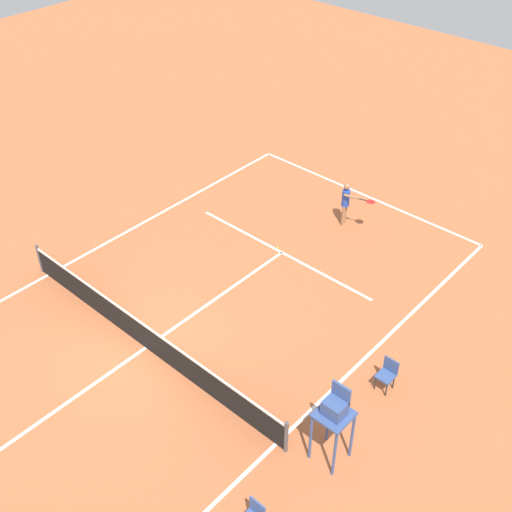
{
  "coord_description": "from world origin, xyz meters",
  "views": [
    {
      "loc": [
        -11.14,
        7.64,
        13.48
      ],
      "look_at": [
        -0.16,
        -4.57,
        0.8
      ],
      "focal_mm": 45.27,
      "sensor_mm": 36.0,
      "label": 1
    }
  ],
  "objects_px": {
    "umpire_chair": "(334,413)",
    "courtside_chair_mid": "(387,373)",
    "tennis_ball": "(278,248)",
    "player_serving": "(347,201)"
  },
  "relations": [
    {
      "from": "umpire_chair",
      "to": "courtside_chair_mid",
      "type": "distance_m",
      "value": 2.97
    },
    {
      "from": "player_serving",
      "to": "courtside_chair_mid",
      "type": "distance_m",
      "value": 7.74
    },
    {
      "from": "player_serving",
      "to": "tennis_ball",
      "type": "bearing_deg",
      "value": -31.06
    },
    {
      "from": "umpire_chair",
      "to": "courtside_chair_mid",
      "type": "xyz_separation_m",
      "value": [
        0.2,
        -2.76,
        -1.07
      ]
    },
    {
      "from": "tennis_ball",
      "to": "courtside_chair_mid",
      "type": "xyz_separation_m",
      "value": [
        -6.19,
        2.79,
        0.5
      ]
    },
    {
      "from": "tennis_ball",
      "to": "courtside_chair_mid",
      "type": "distance_m",
      "value": 6.81
    },
    {
      "from": "umpire_chair",
      "to": "courtside_chair_mid",
      "type": "bearing_deg",
      "value": -85.94
    },
    {
      "from": "umpire_chair",
      "to": "courtside_chair_mid",
      "type": "relative_size",
      "value": 2.54
    },
    {
      "from": "tennis_ball",
      "to": "courtside_chair_mid",
      "type": "height_order",
      "value": "courtside_chair_mid"
    },
    {
      "from": "player_serving",
      "to": "courtside_chair_mid",
      "type": "xyz_separation_m",
      "value": [
        -5.35,
        5.57,
        -0.48
      ]
    }
  ]
}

